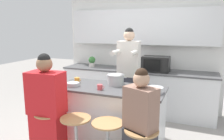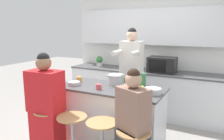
{
  "view_description": "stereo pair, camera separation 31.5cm",
  "coord_description": "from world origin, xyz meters",
  "px_view_note": "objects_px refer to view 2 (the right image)",
  "views": [
    {
      "loc": [
        1.18,
        -2.94,
        1.79
      ],
      "look_at": [
        0.0,
        0.07,
        1.18
      ],
      "focal_mm": 35.0,
      "sensor_mm": 36.0,
      "label": 1
    },
    {
      "loc": [
        1.47,
        -2.81,
        1.79
      ],
      "look_at": [
        0.0,
        0.07,
        1.18
      ],
      "focal_mm": 35.0,
      "sensor_mm": 36.0,
      "label": 2
    }
  ],
  "objects_px": {
    "bar_stool_center_left": "(73,136)",
    "cooking_pot": "(116,80)",
    "coffee_cup_near": "(79,79)",
    "juice_carton": "(143,80)",
    "coffee_cup_far": "(99,87)",
    "person_cooking": "(131,81)",
    "microwave": "(162,65)",
    "fruit_bowl": "(153,91)",
    "banana_bunch": "(141,88)",
    "bar_stool_leftmost": "(49,129)",
    "person_wrapped_blanket": "(46,108)",
    "potted_plant": "(99,61)",
    "person_seated_near": "(132,133)",
    "kitchen_island": "(110,116)"
  },
  "relations": [
    {
      "from": "bar_stool_center_left",
      "to": "cooking_pot",
      "type": "relative_size",
      "value": 1.88
    },
    {
      "from": "coffee_cup_near",
      "to": "juice_carton",
      "type": "xyz_separation_m",
      "value": [
        1.04,
        0.2,
        0.06
      ]
    },
    {
      "from": "coffee_cup_far",
      "to": "bar_stool_center_left",
      "type": "bearing_deg",
      "value": -105.51
    },
    {
      "from": "coffee_cup_near",
      "to": "coffee_cup_far",
      "type": "height_order",
      "value": "coffee_cup_near"
    },
    {
      "from": "person_cooking",
      "to": "cooking_pot",
      "type": "xyz_separation_m",
      "value": [
        -0.06,
        -0.46,
        0.1
      ]
    },
    {
      "from": "bar_stool_center_left",
      "to": "microwave",
      "type": "xyz_separation_m",
      "value": [
        0.63,
        2.11,
        0.71
      ]
    },
    {
      "from": "fruit_bowl",
      "to": "bar_stool_center_left",
      "type": "bearing_deg",
      "value": -145.84
    },
    {
      "from": "banana_bunch",
      "to": "microwave",
      "type": "relative_size",
      "value": 0.33
    },
    {
      "from": "person_cooking",
      "to": "banana_bunch",
      "type": "distance_m",
      "value": 0.64
    },
    {
      "from": "fruit_bowl",
      "to": "microwave",
      "type": "relative_size",
      "value": 0.43
    },
    {
      "from": "bar_stool_center_left",
      "to": "cooking_pot",
      "type": "bearing_deg",
      "value": 73.02
    },
    {
      "from": "person_cooking",
      "to": "microwave",
      "type": "relative_size",
      "value": 3.35
    },
    {
      "from": "bar_stool_center_left",
      "to": "cooking_pot",
      "type": "xyz_separation_m",
      "value": [
        0.25,
        0.81,
        0.63
      ]
    },
    {
      "from": "bar_stool_leftmost",
      "to": "person_wrapped_blanket",
      "type": "xyz_separation_m",
      "value": [
        -0.01,
        -0.02,
        0.32
      ]
    },
    {
      "from": "person_cooking",
      "to": "coffee_cup_far",
      "type": "bearing_deg",
      "value": -104.41
    },
    {
      "from": "cooking_pot",
      "to": "person_wrapped_blanket",
      "type": "bearing_deg",
      "value": -130.53
    },
    {
      "from": "bar_stool_center_left",
      "to": "coffee_cup_near",
      "type": "distance_m",
      "value": 1.02
    },
    {
      "from": "fruit_bowl",
      "to": "juice_carton",
      "type": "xyz_separation_m",
      "value": [
        -0.25,
        0.32,
        0.06
      ]
    },
    {
      "from": "bar_stool_leftmost",
      "to": "potted_plant",
      "type": "xyz_separation_m",
      "value": [
        -0.4,
        2.13,
        0.68
      ]
    },
    {
      "from": "person_seated_near",
      "to": "juice_carton",
      "type": "distance_m",
      "value": 1.03
    },
    {
      "from": "kitchen_island",
      "to": "bar_stool_center_left",
      "type": "height_order",
      "value": "kitchen_island"
    },
    {
      "from": "person_cooking",
      "to": "coffee_cup_near",
      "type": "bearing_deg",
      "value": -144.12
    },
    {
      "from": "coffee_cup_near",
      "to": "coffee_cup_far",
      "type": "xyz_separation_m",
      "value": [
        0.53,
        -0.26,
        -0.0
      ]
    },
    {
      "from": "fruit_bowl",
      "to": "microwave",
      "type": "bearing_deg",
      "value": 99.89
    },
    {
      "from": "juice_carton",
      "to": "person_wrapped_blanket",
      "type": "bearing_deg",
      "value": -139.58
    },
    {
      "from": "bar_stool_leftmost",
      "to": "cooking_pot",
      "type": "height_order",
      "value": "cooking_pot"
    },
    {
      "from": "bar_stool_leftmost",
      "to": "bar_stool_center_left",
      "type": "relative_size",
      "value": 1.0
    },
    {
      "from": "bar_stool_center_left",
      "to": "coffee_cup_far",
      "type": "relative_size",
      "value": 6.13
    },
    {
      "from": "person_seated_near",
      "to": "kitchen_island",
      "type": "bearing_deg",
      "value": 158.02
    },
    {
      "from": "person_seated_near",
      "to": "juice_carton",
      "type": "bearing_deg",
      "value": 126.39
    },
    {
      "from": "bar_stool_leftmost",
      "to": "potted_plant",
      "type": "bearing_deg",
      "value": 100.65
    },
    {
      "from": "banana_bunch",
      "to": "person_wrapped_blanket",
      "type": "bearing_deg",
      "value": -146.16
    },
    {
      "from": "bar_stool_leftmost",
      "to": "cooking_pot",
      "type": "bearing_deg",
      "value": 49.1
    },
    {
      "from": "fruit_bowl",
      "to": "banana_bunch",
      "type": "relative_size",
      "value": 1.29
    },
    {
      "from": "kitchen_island",
      "to": "fruit_bowl",
      "type": "xyz_separation_m",
      "value": [
        0.68,
        -0.05,
        0.5
      ]
    },
    {
      "from": "coffee_cup_near",
      "to": "banana_bunch",
      "type": "distance_m",
      "value": 1.07
    },
    {
      "from": "kitchen_island",
      "to": "bar_stool_leftmost",
      "type": "relative_size",
      "value": 2.46
    },
    {
      "from": "microwave",
      "to": "banana_bunch",
      "type": "bearing_deg",
      "value": -88.13
    },
    {
      "from": "kitchen_island",
      "to": "person_cooking",
      "type": "bearing_deg",
      "value": 81.42
    },
    {
      "from": "coffee_cup_far",
      "to": "banana_bunch",
      "type": "bearing_deg",
      "value": 27.24
    },
    {
      "from": "kitchen_island",
      "to": "microwave",
      "type": "xyz_separation_m",
      "value": [
        0.42,
        1.45,
        0.62
      ]
    },
    {
      "from": "kitchen_island",
      "to": "bar_stool_center_left",
      "type": "bearing_deg",
      "value": -108.37
    },
    {
      "from": "kitchen_island",
      "to": "person_seated_near",
      "type": "distance_m",
      "value": 0.92
    },
    {
      "from": "fruit_bowl",
      "to": "person_seated_near",
      "type": "bearing_deg",
      "value": -94.39
    },
    {
      "from": "person_cooking",
      "to": "banana_bunch",
      "type": "relative_size",
      "value": 10.11
    },
    {
      "from": "person_wrapped_blanket",
      "to": "person_seated_near",
      "type": "xyz_separation_m",
      "value": [
        1.29,
        0.0,
        -0.07
      ]
    },
    {
      "from": "cooking_pot",
      "to": "bar_stool_center_left",
      "type": "bearing_deg",
      "value": -106.98
    },
    {
      "from": "kitchen_island",
      "to": "potted_plant",
      "type": "relative_size",
      "value": 7.01
    },
    {
      "from": "fruit_bowl",
      "to": "potted_plant",
      "type": "height_order",
      "value": "potted_plant"
    },
    {
      "from": "bar_stool_center_left",
      "to": "banana_bunch",
      "type": "height_order",
      "value": "banana_bunch"
    }
  ]
}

